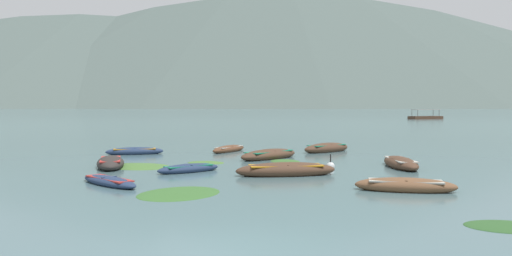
{
  "coord_description": "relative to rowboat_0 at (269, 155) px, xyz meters",
  "views": [
    {
      "loc": [
        0.25,
        -10.0,
        3.07
      ],
      "look_at": [
        0.99,
        27.34,
        1.4
      ],
      "focal_mm": 33.99,
      "sensor_mm": 36.0,
      "label": 1
    }
  ],
  "objects": [
    {
      "name": "weed_patch_4",
      "position": [
        0.82,
        -1.53,
        -0.22
      ],
      "size": [
        2.05,
        2.36,
        0.14
      ],
      "primitive_type": "ellipsoid",
      "rotation": [
        0.0,
        0.0,
        0.25
      ],
      "color": "#38662D",
      "rests_on": "ground"
    },
    {
      "name": "weed_patch_1",
      "position": [
        -6.86,
        -3.68,
        -0.22
      ],
      "size": [
        4.43,
        4.12,
        0.14
      ],
      "primitive_type": "ellipsoid",
      "rotation": [
        0.0,
        0.0,
        2.62
      ],
      "color": "#477033",
      "rests_on": "ground"
    },
    {
      "name": "ferry_0",
      "position": [
        41.78,
        87.21,
        0.23
      ],
      "size": [
        8.87,
        5.51,
        2.54
      ],
      "color": "#4C3323",
      "rests_on": "ground"
    },
    {
      "name": "mountain_2",
      "position": [
        96.17,
        1680.02,
        299.55
      ],
      "size": [
        2302.83,
        2302.83,
        599.53
      ],
      "primitive_type": "cone",
      "color": "#4C5B56",
      "rests_on": "ground"
    },
    {
      "name": "weed_patch_0",
      "position": [
        -3.7,
        -11.42,
        -0.22
      ],
      "size": [
        4.0,
        4.1,
        0.14
      ],
      "primitive_type": "ellipsoid",
      "rotation": [
        0.0,
        0.0,
        0.91
      ],
      "color": "#38662D",
      "rests_on": "ground"
    },
    {
      "name": "rowboat_8",
      "position": [
        4.45,
        -11.0,
        -0.03
      ],
      "size": [
        3.78,
        1.92,
        0.6
      ],
      "color": "brown",
      "rests_on": "ground"
    },
    {
      "name": "rowboat_3",
      "position": [
        4.11,
        4.23,
        0.02
      ],
      "size": [
        4.02,
        3.64,
        0.75
      ],
      "color": "#4C3323",
      "rests_on": "ground"
    },
    {
      "name": "rowboat_0",
      "position": [
        0.0,
        0.0,
        0.0
      ],
      "size": [
        4.17,
        4.24,
        0.7
      ],
      "color": "#4C3323",
      "rests_on": "ground"
    },
    {
      "name": "ground_plane",
      "position": [
        -1.58,
        1481.65,
        -0.22
      ],
      "size": [
        6000.0,
        6000.0,
        0.0
      ],
      "primitive_type": "plane",
      "color": "slate"
    },
    {
      "name": "mountain_1",
      "position": [
        -346.82,
        1600.76,
        236.43
      ],
      "size": [
        2074.42,
        2074.42,
        473.29
      ],
      "primitive_type": "cone",
      "color": "#4C5B56",
      "rests_on": "ground"
    },
    {
      "name": "weed_patch_3",
      "position": [
        -3.53,
        -2.13,
        -0.22
      ],
      "size": [
        2.36,
        1.96,
        0.14
      ],
      "primitive_type": "ellipsoid",
      "rotation": [
        0.0,
        0.0,
        2.87
      ],
      "color": "#477033",
      "rests_on": "ground"
    },
    {
      "name": "rowboat_9",
      "position": [
        -8.19,
        -3.93,
        -0.0
      ],
      "size": [
        2.27,
        4.16,
        0.69
      ],
      "color": "#2D2826",
      "rests_on": "ground"
    },
    {
      "name": "mooring_buoy",
      "position": [
        2.86,
        -4.44,
        -0.13
      ],
      "size": [
        0.42,
        0.42,
        0.82
      ],
      "color": "silver",
      "rests_on": "ground"
    },
    {
      "name": "rowboat_1",
      "position": [
        6.44,
        -4.22,
        -0.01
      ],
      "size": [
        1.32,
        4.11,
        0.66
      ],
      "color": "#4C3323",
      "rests_on": "ground"
    },
    {
      "name": "weed_patch_2",
      "position": [
        5.33,
        -16.3,
        -0.22
      ],
      "size": [
        2.39,
        1.81,
        0.14
      ],
      "primitive_type": "ellipsoid",
      "rotation": [
        0.0,
        0.0,
        1.39
      ],
      "color": "#2D5628",
      "rests_on": "ground"
    },
    {
      "name": "rowboat_6",
      "position": [
        0.43,
        -6.92,
        0.01
      ],
      "size": [
        4.68,
        1.98,
        0.73
      ],
      "color": "#4C3323",
      "rests_on": "ground"
    },
    {
      "name": "rowboat_7",
      "position": [
        -6.72,
        -9.4,
        -0.09
      ],
      "size": [
        3.21,
        3.25,
        0.41
      ],
      "color": "navy",
      "rests_on": "ground"
    },
    {
      "name": "rowboat_2",
      "position": [
        -8.51,
        2.75,
        -0.04
      ],
      "size": [
        3.77,
        1.85,
        0.57
      ],
      "color": "navy",
      "rests_on": "ground"
    },
    {
      "name": "rowboat_5",
      "position": [
        -2.53,
        4.4,
        -0.05
      ],
      "size": [
        2.63,
        3.69,
        0.54
      ],
      "color": "brown",
      "rests_on": "ground"
    },
    {
      "name": "rowboat_4",
      "position": [
        -4.04,
        -5.75,
        -0.07
      ],
      "size": [
        3.13,
        2.59,
        0.48
      ],
      "color": "navy",
      "rests_on": "ground"
    }
  ]
}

